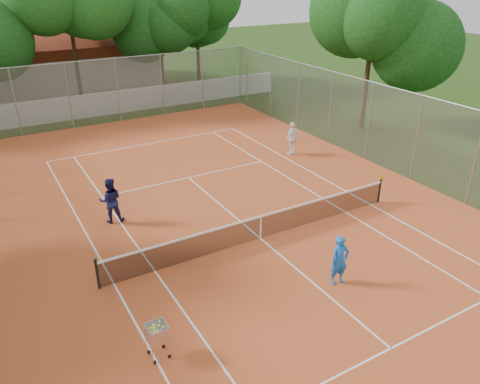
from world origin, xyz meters
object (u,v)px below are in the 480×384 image
tennis_net (261,227)px  ball_hopper (158,340)px  clubhouse (49,61)px  player_far_right (292,138)px  player_far_left (111,200)px  player_near (340,260)px

tennis_net → ball_hopper: size_ratio=10.90×
clubhouse → player_far_right: size_ratio=9.34×
player_far_left → ball_hopper: size_ratio=1.67×
player_far_left → player_far_right: size_ratio=1.04×
player_far_left → player_far_right: (10.43, 2.48, -0.03)m
player_near → ball_hopper: (-6.04, -0.10, -0.29)m
player_far_right → ball_hopper: bearing=24.1°
ball_hopper → clubhouse: bearing=75.6°
player_far_left → player_far_right: player_far_left is taller
ball_hopper → player_far_left: bearing=73.8°
tennis_net → player_near: player_near is taller
ball_hopper → player_near: bearing=-7.5°
clubhouse → player_far_right: (8.11, -22.50, -1.30)m
player_near → player_far_right: 11.36m
clubhouse → player_far_right: 23.95m
clubhouse → player_far_right: bearing=-70.2°
player_far_right → ball_hopper: player_far_right is taller
clubhouse → player_far_left: size_ratio=8.99×
tennis_net → clubhouse: clubhouse is taller
clubhouse → player_near: clubhouse is taller
tennis_net → player_far_left: bearing=137.1°
clubhouse → ball_hopper: (-3.36, -32.59, -1.64)m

